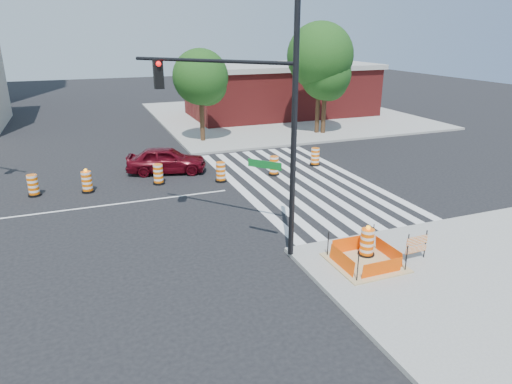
% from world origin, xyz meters
% --- Properties ---
extents(ground, '(120.00, 120.00, 0.00)m').
position_xyz_m(ground, '(0.00, 0.00, 0.00)').
color(ground, black).
rests_on(ground, ground).
extents(sidewalk_ne, '(22.00, 22.00, 0.15)m').
position_xyz_m(sidewalk_ne, '(18.00, 18.00, 0.07)').
color(sidewalk_ne, gray).
rests_on(sidewalk_ne, ground).
extents(crosswalk_east, '(6.75, 13.50, 0.01)m').
position_xyz_m(crosswalk_east, '(10.95, 0.00, 0.01)').
color(crosswalk_east, silver).
rests_on(crosswalk_east, ground).
extents(lane_centerline, '(14.00, 0.12, 0.01)m').
position_xyz_m(lane_centerline, '(0.00, 0.00, 0.01)').
color(lane_centerline, silver).
rests_on(lane_centerline, ground).
extents(excavation_pit, '(2.20, 2.20, 0.90)m').
position_xyz_m(excavation_pit, '(9.00, -9.00, 0.22)').
color(excavation_pit, tan).
rests_on(excavation_pit, ground).
extents(brick_storefront, '(16.50, 8.50, 4.60)m').
position_xyz_m(brick_storefront, '(18.00, 18.00, 2.32)').
color(brick_storefront, maroon).
rests_on(brick_storefront, ground).
extents(red_coupe, '(4.55, 2.76, 1.45)m').
position_xyz_m(red_coupe, '(4.91, 4.00, 0.72)').
color(red_coupe, '#4F0611').
rests_on(red_coupe, ground).
extents(signal_pole_se, '(4.20, 4.69, 8.14)m').
position_xyz_m(signal_pole_se, '(5.88, -6.22, 4.99)').
color(signal_pole_se, black).
rests_on(signal_pole_se, ground).
extents(pit_drum, '(0.57, 0.57, 1.13)m').
position_xyz_m(pit_drum, '(9.33, -8.56, 0.62)').
color(pit_drum, black).
rests_on(pit_drum, ground).
extents(barricade, '(0.85, 0.07, 1.00)m').
position_xyz_m(barricade, '(10.72, -9.37, 0.70)').
color(barricade, '#F66305').
rests_on(barricade, ground).
extents(tree_north_c, '(3.73, 3.72, 6.33)m').
position_xyz_m(tree_north_c, '(8.66, 10.33, 4.25)').
color(tree_north_c, '#382314').
rests_on(tree_north_c, ground).
extents(tree_north_d, '(4.75, 4.75, 8.07)m').
position_xyz_m(tree_north_d, '(17.33, 9.79, 5.42)').
color(tree_north_d, '#382314').
rests_on(tree_north_d, ground).
extents(tree_north_e, '(3.69, 3.66, 6.22)m').
position_xyz_m(tree_north_e, '(17.72, 9.53, 4.17)').
color(tree_north_e, '#382314').
rests_on(tree_north_e, ground).
extents(median_drum_3, '(0.60, 0.60, 1.02)m').
position_xyz_m(median_drum_3, '(-1.65, 2.54, 0.48)').
color(median_drum_3, black).
rests_on(median_drum_3, ground).
extents(median_drum_4, '(0.60, 0.60, 1.18)m').
position_xyz_m(median_drum_4, '(0.74, 2.19, 0.49)').
color(median_drum_4, black).
rests_on(median_drum_4, ground).
extents(median_drum_5, '(0.60, 0.60, 1.02)m').
position_xyz_m(median_drum_5, '(4.16, 2.21, 0.48)').
color(median_drum_5, black).
rests_on(median_drum_5, ground).
extents(median_drum_6, '(0.60, 0.60, 1.02)m').
position_xyz_m(median_drum_6, '(7.23, 1.44, 0.48)').
color(median_drum_6, black).
rests_on(median_drum_6, ground).
extents(median_drum_7, '(0.60, 0.60, 1.02)m').
position_xyz_m(median_drum_7, '(10.25, 1.51, 0.48)').
color(median_drum_7, black).
rests_on(median_drum_7, ground).
extents(median_drum_8, '(0.60, 0.60, 1.02)m').
position_xyz_m(median_drum_8, '(13.19, 2.35, 0.48)').
color(median_drum_8, black).
rests_on(median_drum_8, ground).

